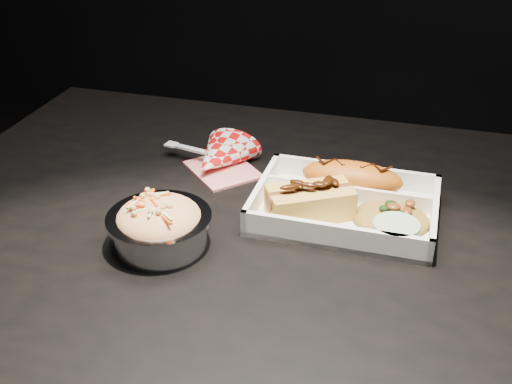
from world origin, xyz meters
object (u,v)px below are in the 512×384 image
napkin_fork (219,158)px  foil_coleslaw_cup (159,224)px  hotdog (310,199)px  dining_table (312,283)px  fried_pastry (352,178)px  food_tray (345,209)px

napkin_fork → foil_coleslaw_cup: bearing=-79.1°
hotdog → foil_coleslaw_cup: (-0.17, -0.11, -0.00)m
dining_table → hotdog: size_ratio=9.29×
dining_table → napkin_fork: (-0.18, 0.14, 0.11)m
dining_table → napkin_fork: size_ratio=6.68×
fried_pastry → napkin_fork: size_ratio=0.82×
fried_pastry → napkin_fork: (-0.22, 0.03, -0.01)m
hotdog → napkin_fork: 0.21m
food_tray → hotdog: 0.06m
hotdog → foil_coleslaw_cup: bearing=-176.9°
hotdog → foil_coleslaw_cup: size_ratio=0.95×
food_tray → hotdog: hotdog is taller
dining_table → napkin_fork: 0.25m
food_tray → hotdog: (-0.05, -0.03, 0.02)m
dining_table → fried_pastry: size_ratio=8.13×
fried_pastry → foil_coleslaw_cup: 0.29m
dining_table → fried_pastry: (0.03, 0.10, 0.12)m
foil_coleslaw_cup → hotdog: bearing=33.0°
foil_coleslaw_cup → fried_pastry: bearing=41.5°
hotdog → food_tray: bearing=0.3°
fried_pastry → hotdog: hotdog is taller
dining_table → food_tray: (0.03, 0.05, 0.10)m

